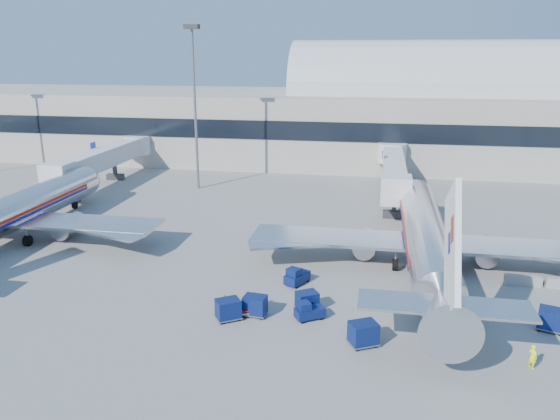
% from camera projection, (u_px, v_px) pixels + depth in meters
% --- Properties ---
extents(ground, '(260.00, 260.00, 0.00)m').
position_uv_depth(ground, '(309.00, 280.00, 47.47)').
color(ground, gray).
rests_on(ground, ground).
extents(terminal, '(170.00, 28.15, 21.00)m').
position_uv_depth(terminal, '(275.00, 117.00, 100.55)').
color(terminal, '#B2AA9E').
rests_on(terminal, ground).
extents(airliner_main, '(32.00, 37.26, 12.07)m').
position_uv_depth(airliner_main, '(426.00, 238.00, 49.22)').
color(airliner_main, silver).
rests_on(airliner_main, ground).
extents(airliner_mid, '(32.00, 37.26, 12.07)m').
position_uv_depth(airliner_mid, '(8.00, 214.00, 56.33)').
color(airliner_mid, silver).
rests_on(airliner_mid, ground).
extents(jetbridge_near, '(4.40, 27.50, 6.25)m').
position_uv_depth(jetbridge_near, '(393.00, 167.00, 74.20)').
color(jetbridge_near, silver).
rests_on(jetbridge_near, ground).
extents(jetbridge_mid, '(4.40, 27.50, 6.25)m').
position_uv_depth(jetbridge_mid, '(107.00, 157.00, 81.31)').
color(jetbridge_mid, silver).
rests_on(jetbridge_mid, ground).
extents(mast_west, '(2.00, 1.20, 22.60)m').
position_uv_depth(mast_west, '(194.00, 84.00, 75.07)').
color(mast_west, slate).
rests_on(mast_west, ground).
extents(barrier_near, '(3.00, 0.55, 0.90)m').
position_uv_depth(barrier_near, '(523.00, 281.00, 46.19)').
color(barrier_near, '#9E9E96').
rests_on(barrier_near, ground).
extents(tug_lead, '(2.41, 2.06, 1.41)m').
position_uv_depth(tug_lead, '(309.00, 311.00, 40.33)').
color(tug_lead, '#0A184F').
rests_on(tug_lead, ground).
extents(tug_right, '(2.43, 2.55, 1.53)m').
position_uv_depth(tug_right, '(461.00, 310.00, 40.35)').
color(tug_right, '#0A184F').
rests_on(tug_right, ground).
extents(tug_left, '(2.14, 2.66, 1.55)m').
position_uv_depth(tug_left, '(296.00, 276.00, 46.41)').
color(tug_left, '#0A184F').
rests_on(tug_left, ground).
extents(cart_train_a, '(2.09, 1.95, 1.47)m').
position_uv_depth(cart_train_a, '(307.00, 300.00, 41.73)').
color(cart_train_a, '#0A184F').
rests_on(cart_train_a, ground).
extents(cart_train_b, '(1.90, 1.53, 1.55)m').
position_uv_depth(cart_train_b, '(255.00, 305.00, 40.85)').
color(cart_train_b, '#0A184F').
rests_on(cart_train_b, ground).
extents(cart_train_c, '(2.25, 2.13, 1.58)m').
position_uv_depth(cart_train_c, '(228.00, 309.00, 40.21)').
color(cart_train_c, '#0A184F').
rests_on(cart_train_c, ground).
extents(cart_solo_near, '(2.34, 2.16, 1.66)m').
position_uv_depth(cart_solo_near, '(363.00, 333.00, 36.65)').
color(cart_solo_near, '#0A184F').
rests_on(cart_solo_near, ground).
extents(cart_solo_far, '(2.19, 1.92, 1.62)m').
position_uv_depth(cart_solo_far, '(551.00, 319.00, 38.67)').
color(cart_solo_far, '#0A184F').
rests_on(cart_solo_far, ground).
extents(cart_open_red, '(2.92, 2.54, 0.65)m').
position_uv_depth(cart_open_red, '(242.00, 309.00, 41.12)').
color(cart_open_red, slate).
rests_on(cart_open_red, ground).
extents(ramp_worker, '(0.66, 0.70, 1.61)m').
position_uv_depth(ramp_worker, '(533.00, 357.00, 34.03)').
color(ramp_worker, '#D2FF1A').
rests_on(ramp_worker, ground).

